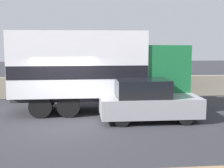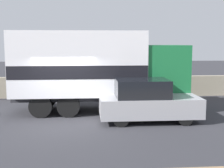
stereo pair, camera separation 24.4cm
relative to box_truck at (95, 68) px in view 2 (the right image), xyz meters
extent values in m
plane|color=#2D2D33|center=(-1.27, -2.20, -1.97)|extent=(80.00, 80.00, 0.00)
cube|color=gray|center=(-1.27, 3.73, -1.39)|extent=(60.00, 0.35, 1.16)
cube|color=#196B38|center=(3.06, 0.00, -0.28)|extent=(1.84, 2.42, 2.53)
cube|color=black|center=(3.96, 0.00, 0.23)|extent=(0.06, 2.06, 1.11)
cube|color=#2D2D33|center=(-0.70, 0.00, -1.27)|extent=(5.69, 1.41, 0.25)
cube|color=white|center=(-0.70, 0.00, 0.22)|extent=(5.69, 2.56, 2.73)
cube|color=black|center=(-0.70, 0.00, -0.10)|extent=(5.66, 2.58, 0.55)
cylinder|color=black|center=(3.06, 1.04, -1.49)|extent=(0.95, 0.28, 0.95)
cylinder|color=black|center=(3.06, -1.04, -1.49)|extent=(0.95, 0.28, 0.95)
cylinder|color=black|center=(-2.27, 1.04, -1.49)|extent=(0.95, 0.28, 0.95)
cylinder|color=black|center=(-2.27, -1.04, -1.49)|extent=(0.95, 0.28, 0.95)
cylinder|color=black|center=(-1.13, 1.04, -1.49)|extent=(0.95, 0.28, 0.95)
cylinder|color=black|center=(-1.13, -1.04, -1.49)|extent=(0.95, 0.28, 0.95)
cube|color=#9E9EA3|center=(2.08, -1.90, -1.37)|extent=(3.88, 1.88, 0.75)
cube|color=black|center=(1.77, -1.90, -0.65)|extent=(2.02, 1.73, 0.69)
cylinder|color=black|center=(3.28, -1.08, -1.67)|extent=(0.60, 0.20, 0.60)
cylinder|color=black|center=(3.28, -2.71, -1.67)|extent=(0.60, 0.20, 0.60)
cylinder|color=black|center=(0.87, -1.08, -1.67)|extent=(0.60, 0.20, 0.60)
cylinder|color=black|center=(0.87, -2.71, -1.67)|extent=(0.60, 0.20, 0.60)
camera|label=1|loc=(-0.57, -13.76, 1.10)|focal=50.00mm
camera|label=2|loc=(-0.33, -13.78, 1.10)|focal=50.00mm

